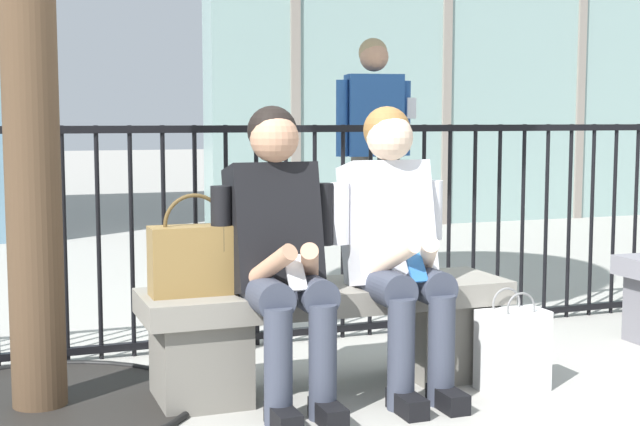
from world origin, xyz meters
TOP-DOWN VIEW (x-y plane):
  - ground_plane at (0.00, 0.00)m, footprint 60.00×60.00m
  - stone_bench at (0.00, 0.00)m, footprint 1.60×0.44m
  - seated_person_with_phone at (-0.26, -0.13)m, footprint 0.52×0.66m
  - seated_person_companion at (0.26, -0.13)m, footprint 0.52×0.66m
  - handbag_on_bench at (-0.58, -0.01)m, footprint 0.36×0.14m
  - shopping_bag at (0.73, -0.30)m, footprint 0.29×0.16m
  - bystander_at_railing at (1.17, 2.19)m, footprint 0.55×0.29m
  - plaza_railing at (0.00, 0.81)m, footprint 8.67×0.04m

SIDE VIEW (x-z plane):
  - ground_plane at x=0.00m, z-range 0.00..0.00m
  - shopping_bag at x=0.73m, z-range -0.04..0.39m
  - stone_bench at x=0.00m, z-range 0.05..0.50m
  - plaza_railing at x=0.00m, z-range 0.01..1.13m
  - handbag_on_bench at x=-0.58m, z-range 0.39..0.81m
  - seated_person_with_phone at x=-0.26m, z-range 0.04..1.26m
  - seated_person_companion at x=0.26m, z-range 0.04..1.26m
  - bystander_at_railing at x=1.17m, z-range 0.15..1.86m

